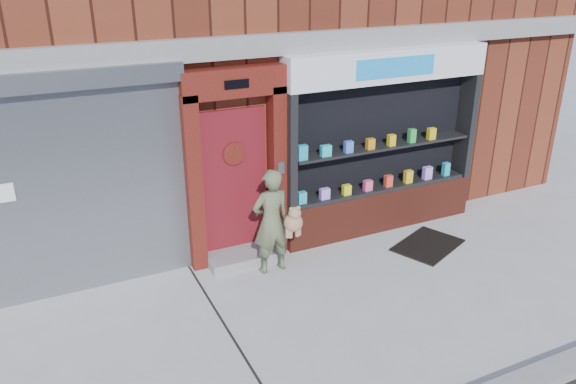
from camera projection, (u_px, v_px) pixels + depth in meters
ground at (343, 307)px, 7.42m from camera, size 80.00×80.00×0.00m
shutter_bay at (68, 173)px, 7.17m from camera, size 3.10×0.30×3.04m
red_door_bay at (236, 168)px, 8.11m from camera, size 1.52×0.58×2.90m
pharmacy_bay at (382, 151)px, 9.09m from camera, size 3.50×0.41×3.00m
woman at (273, 222)px, 7.98m from camera, size 0.70×0.51×1.58m
doormat at (428, 245)px, 8.97m from camera, size 1.31×1.14×0.03m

